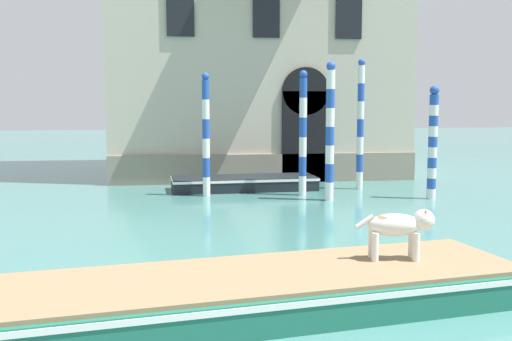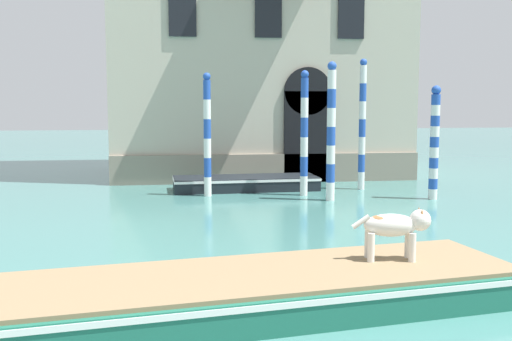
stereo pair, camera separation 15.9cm
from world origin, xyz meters
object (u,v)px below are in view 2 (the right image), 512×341
Objects in this scene: mooring_pole_1 at (207,134)px; mooring_pole_4 at (331,131)px; dog_on_deck at (396,226)px; boat_foreground at (256,290)px; mooring_pole_0 at (304,133)px; mooring_pole_2 at (434,142)px; mooring_pole_3 at (362,124)px; boat_moored_near_palazzo at (246,183)px.

mooring_pole_1 is 0.93× the size of mooring_pole_4.
dog_on_deck is 8.56m from mooring_pole_4.
dog_on_deck is 0.32× the size of mooring_pole_1.
mooring_pole_0 is at bearing 65.49° from boat_foreground.
mooring_pole_0 is 3.85m from mooring_pole_2.
mooring_pole_3 reaches higher than mooring_pole_1.
boat_foreground is 1.89× the size of mooring_pole_3.
mooring_pole_3 reaches higher than boat_moored_near_palazzo.
boat_moored_near_palazzo is at bearing 75.48° from boat_foreground.
mooring_pole_4 is (1.15, 8.43, 0.99)m from dog_on_deck.
mooring_pole_1 is at bearing 167.62° from mooring_pole_2.
mooring_pole_3 is at bearing 52.55° from mooring_pole_4.
mooring_pole_0 is (2.77, 9.90, 1.65)m from boat_foreground.
mooring_pole_2 is (6.42, 8.69, 1.42)m from boat_foreground.
boat_moored_near_palazzo is 4.27m from mooring_pole_3.
dog_on_deck is at bearing -93.53° from mooring_pole_0.
boat_foreground is 2.40× the size of mooring_pole_2.
mooring_pole_1 is at bearing -171.61° from mooring_pole_3.
mooring_pole_0 is 1.02× the size of mooring_pole_1.
boat_foreground is 12.09m from mooring_pole_3.
mooring_pole_3 is (2.14, 0.99, 0.22)m from mooring_pole_0.
mooring_pole_3 reaches higher than mooring_pole_0.
boat_moored_near_palazzo is at bearing 154.11° from mooring_pole_2.
mooring_pole_2 reaches higher than dog_on_deck.
boat_moored_near_palazzo is at bearing 103.23° from dog_on_deck.
mooring_pole_4 reaches higher than mooring_pole_1.
dog_on_deck is 10.94m from boat_moored_near_palazzo.
mooring_pole_1 reaches higher than dog_on_deck.
mooring_pole_4 reaches higher than boat_moored_near_palazzo.
mooring_pole_2 is (4.24, 8.28, 0.65)m from dog_on_deck.
dog_on_deck is at bearing -97.80° from mooring_pole_4.
mooring_pole_1 is 6.76m from mooring_pole_2.
mooring_pole_4 reaches higher than mooring_pole_0.
boat_foreground is at bearing -114.24° from mooring_pole_3.
boat_foreground is 9.61m from mooring_pole_4.
mooring_pole_0 is 1.14× the size of mooring_pole_2.
mooring_pole_0 reaches higher than boat_foreground.
mooring_pole_0 is (1.66, -1.37, 1.70)m from boat_moored_near_palazzo.
mooring_pole_2 is (3.65, -1.21, -0.23)m from mooring_pole_0.
mooring_pole_2 is at bearing -2.82° from mooring_pole_4.
dog_on_deck is at bearing -117.11° from mooring_pole_2.
mooring_pole_1 is at bearing 111.27° from dog_on_deck.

